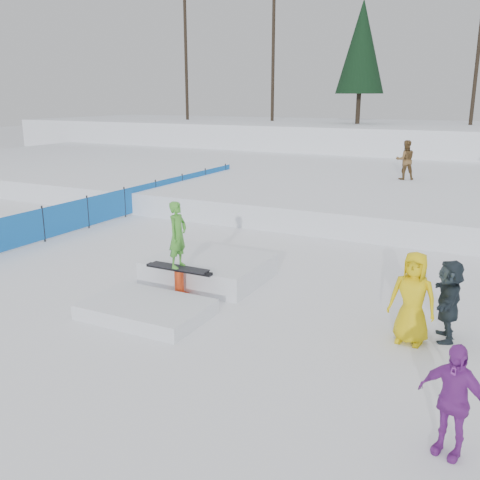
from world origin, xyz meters
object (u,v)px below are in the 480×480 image
at_px(spectator_dark, 449,300).
at_px(spectator_purple, 452,400).
at_px(jib_rail_feature, 193,276).
at_px(safety_fence, 125,202).
at_px(spectator_yellow, 413,298).
at_px(walker_olive, 405,160).

bearing_deg(spectator_dark, spectator_purple, -1.47).
bearing_deg(jib_rail_feature, safety_fence, 139.53).
xyz_separation_m(spectator_yellow, jib_rail_feature, (-4.86, 0.57, -0.53)).
bearing_deg(safety_fence, spectator_yellow, -27.85).
relative_size(spectator_purple, spectator_dark, 0.98).
distance_m(walker_olive, spectator_purple, 17.60).
relative_size(safety_fence, jib_rail_feature, 3.64).
bearing_deg(spectator_purple, safety_fence, 161.47).
relative_size(safety_fence, spectator_yellow, 9.61).
bearing_deg(spectator_yellow, safety_fence, 156.59).
xyz_separation_m(walker_olive, jib_rail_feature, (-2.08, -13.65, -1.32)).
distance_m(walker_olive, jib_rail_feature, 13.87).
bearing_deg(walker_olive, spectator_purple, 77.39).
distance_m(safety_fence, walker_olive, 11.81).
height_order(safety_fence, spectator_purple, spectator_purple).
bearing_deg(spectator_yellow, walker_olive, 105.51).
distance_m(spectator_purple, spectator_yellow, 3.11).
xyz_separation_m(spectator_dark, jib_rail_feature, (-5.41, 0.16, -0.44)).
distance_m(safety_fence, spectator_dark, 12.75).
relative_size(spectator_purple, spectator_yellow, 0.88).
relative_size(walker_olive, spectator_yellow, 0.99).
height_order(spectator_yellow, jib_rail_feature, jib_rail_feature).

